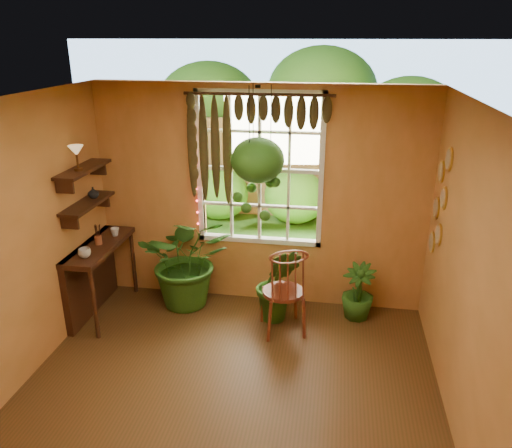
{
  "coord_description": "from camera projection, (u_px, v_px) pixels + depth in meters",
  "views": [
    {
      "loc": [
        0.9,
        -3.4,
        3.19
      ],
      "look_at": [
        0.14,
        1.15,
        1.44
      ],
      "focal_mm": 35.0,
      "sensor_mm": 36.0,
      "label": 1
    }
  ],
  "objects": [
    {
      "name": "floor",
      "position": [
        219.0,
        421.0,
        4.4
      ],
      "size": [
        4.5,
        4.5,
        0.0
      ],
      "primitive_type": "plane",
      "color": "#563218",
      "rests_on": "ground"
    },
    {
      "name": "ceiling",
      "position": [
        208.0,
        111.0,
        3.45
      ],
      "size": [
        4.5,
        4.5,
        0.0
      ],
      "primitive_type": "plane",
      "rotation": [
        3.14,
        0.0,
        0.0
      ],
      "color": "white",
      "rests_on": "wall_back"
    },
    {
      "name": "wall_back",
      "position": [
        259.0,
        199.0,
        6.0
      ],
      "size": [
        4.0,
        0.0,
        4.0
      ],
      "primitive_type": "plane",
      "rotation": [
        1.57,
        0.0,
        0.0
      ],
      "color": "#D78D49",
      "rests_on": "floor"
    },
    {
      "name": "wall_right",
      "position": [
        482.0,
        306.0,
        3.62
      ],
      "size": [
        0.0,
        4.5,
        4.5
      ],
      "primitive_type": "plane",
      "rotation": [
        1.57,
        0.0,
        -1.57
      ],
      "color": "#D78D49",
      "rests_on": "floor"
    },
    {
      "name": "window",
      "position": [
        260.0,
        170.0,
        5.9
      ],
      "size": [
        1.52,
        0.1,
        1.86
      ],
      "color": "white",
      "rests_on": "wall_back"
    },
    {
      "name": "valance_vine",
      "position": [
        251.0,
        122.0,
        5.6
      ],
      "size": [
        1.7,
        0.12,
        1.1
      ],
      "color": "#391B0F",
      "rests_on": "window"
    },
    {
      "name": "string_lights",
      "position": [
        195.0,
        165.0,
        5.92
      ],
      "size": [
        0.03,
        0.03,
        1.54
      ],
      "primitive_type": null,
      "color": "#FF2633",
      "rests_on": "window"
    },
    {
      "name": "wall_plates",
      "position": [
        439.0,
        203.0,
        5.2
      ],
      "size": [
        0.04,
        0.32,
        1.1
      ],
      "primitive_type": null,
      "color": "#FBF2CD",
      "rests_on": "wall_right"
    },
    {
      "name": "counter_ledge",
      "position": [
        93.0,
        270.0,
        5.98
      ],
      "size": [
        0.4,
        1.2,
        0.9
      ],
      "color": "#391B0F",
      "rests_on": "floor"
    },
    {
      "name": "shelf_lower",
      "position": [
        88.0,
        203.0,
        5.67
      ],
      "size": [
        0.25,
        0.9,
        0.04
      ],
      "primitive_type": "cube",
      "color": "#391B0F",
      "rests_on": "wall_left"
    },
    {
      "name": "shelf_upper",
      "position": [
        83.0,
        169.0,
        5.53
      ],
      "size": [
        0.25,
        0.9,
        0.04
      ],
      "primitive_type": "cube",
      "color": "#391B0F",
      "rests_on": "wall_left"
    },
    {
      "name": "backyard",
      "position": [
        306.0,
        134.0,
        10.25
      ],
      "size": [
        14.0,
        10.0,
        12.0
      ],
      "color": "#2F5819",
      "rests_on": "ground"
    },
    {
      "name": "windsor_chair",
      "position": [
        284.0,
        303.0,
        5.62
      ],
      "size": [
        0.6,
        0.61,
        1.25
      ],
      "rotation": [
        0.0,
        0.0,
        0.34
      ],
      "color": "maroon",
      "rests_on": "floor"
    },
    {
      "name": "potted_plant_left",
      "position": [
        188.0,
        259.0,
        6.13
      ],
      "size": [
        1.29,
        1.18,
        1.23
      ],
      "primitive_type": "imported",
      "rotation": [
        0.0,
        0.0,
        0.22
      ],
      "color": "#1C4D14",
      "rests_on": "floor"
    },
    {
      "name": "potted_plant_mid",
      "position": [
        278.0,
        284.0,
        5.82
      ],
      "size": [
        0.56,
        0.47,
        0.95
      ],
      "primitive_type": "imported",
      "rotation": [
        0.0,
        0.0,
        0.1
      ],
      "color": "#1C4D14",
      "rests_on": "floor"
    },
    {
      "name": "potted_plant_right",
      "position": [
        358.0,
        292.0,
        5.91
      ],
      "size": [
        0.51,
        0.51,
        0.69
      ],
      "primitive_type": "imported",
      "rotation": [
        0.0,
        0.0,
        -0.4
      ],
      "color": "#1C4D14",
      "rests_on": "floor"
    },
    {
      "name": "hanging_basket",
      "position": [
        258.0,
        165.0,
        5.63
      ],
      "size": [
        0.6,
        0.6,
        1.5
      ],
      "color": "black",
      "rests_on": "ceiling"
    },
    {
      "name": "cup_a",
      "position": [
        85.0,
        253.0,
        5.47
      ],
      "size": [
        0.16,
        0.16,
        0.11
      ],
      "primitive_type": "imported",
      "rotation": [
        0.0,
        0.0,
        -0.19
      ],
      "color": "silver",
      "rests_on": "counter_ledge"
    },
    {
      "name": "cup_b",
      "position": [
        115.0,
        232.0,
        6.06
      ],
      "size": [
        0.14,
        0.14,
        0.1
      ],
      "primitive_type": "imported",
      "rotation": [
        0.0,
        0.0,
        0.43
      ],
      "color": "beige",
      "rests_on": "counter_ledge"
    },
    {
      "name": "brush_jar",
      "position": [
        98.0,
        235.0,
        5.8
      ],
      "size": [
        0.08,
        0.08,
        0.3
      ],
      "color": "brown",
      "rests_on": "counter_ledge"
    },
    {
      "name": "shelf_vase",
      "position": [
        93.0,
        193.0,
        5.77
      ],
      "size": [
        0.17,
        0.17,
        0.13
      ],
      "primitive_type": "imported",
      "rotation": [
        0.0,
        0.0,
        -0.43
      ],
      "color": "#B2AD99",
      "rests_on": "shelf_lower"
    },
    {
      "name": "tiffany_lamp",
      "position": [
        76.0,
        152.0,
        5.33
      ],
      "size": [
        0.17,
        0.17,
        0.28
      ],
      "color": "brown",
      "rests_on": "shelf_upper"
    }
  ]
}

